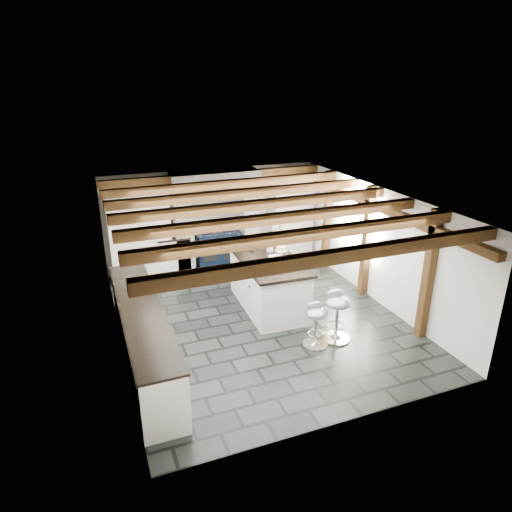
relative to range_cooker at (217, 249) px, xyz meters
name	(u,v)px	position (x,y,z in m)	size (l,w,h in m)	color
ground	(259,318)	(0.00, -2.68, -0.47)	(6.00, 6.00, 0.00)	black
room_shell	(205,245)	(-0.61, -1.26, 0.60)	(6.00, 6.03, 6.00)	white
range_cooker	(217,249)	(0.00, 0.00, 0.00)	(1.00, 0.63, 0.99)	black
kitchen_island	(268,282)	(0.35, -2.30, 0.06)	(1.16, 2.10, 1.36)	white
bar_stool_near	(337,310)	(0.97, -3.84, 0.10)	(0.53, 0.53, 0.91)	silver
bar_stool_far	(316,320)	(0.55, -3.88, 0.02)	(0.45, 0.45, 0.78)	silver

